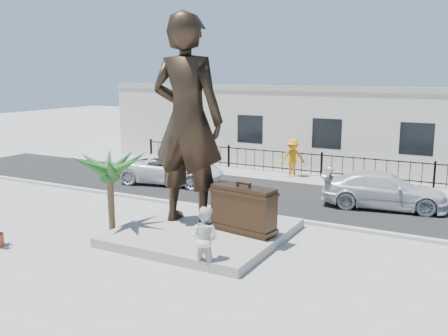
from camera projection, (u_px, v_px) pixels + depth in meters
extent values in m
plane|color=#9E9991|center=(193.00, 253.00, 15.16)|extent=(100.00, 100.00, 0.00)
cube|color=black|center=(288.00, 196.00, 22.08)|extent=(40.00, 7.00, 0.01)
cube|color=#A5A399|center=(255.00, 215.00, 19.04)|extent=(40.00, 0.25, 0.12)
cube|color=#9E9991|center=(316.00, 179.00, 25.54)|extent=(40.00, 2.50, 0.02)
cube|color=gray|center=(204.00, 232.00, 16.67)|extent=(5.20, 5.20, 0.30)
cube|color=black|center=(321.00, 165.00, 26.12)|extent=(22.00, 0.10, 1.20)
cube|color=silver|center=(344.00, 127.00, 29.45)|extent=(28.00, 7.00, 4.40)
imported|color=black|center=(187.00, 120.00, 16.71)|extent=(2.67, 1.84, 7.04)
cube|color=black|center=(243.00, 210.00, 16.05)|extent=(2.24, 1.03, 1.52)
imported|color=silver|center=(205.00, 238.00, 13.79)|extent=(0.88, 0.69, 1.80)
imported|color=white|center=(172.00, 169.00, 24.53)|extent=(5.50, 3.28, 1.43)
imported|color=silver|center=(384.00, 190.00, 20.10)|extent=(5.20, 2.81, 1.43)
imported|color=orange|center=(293.00, 158.00, 26.05)|extent=(1.47, 1.30, 1.98)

